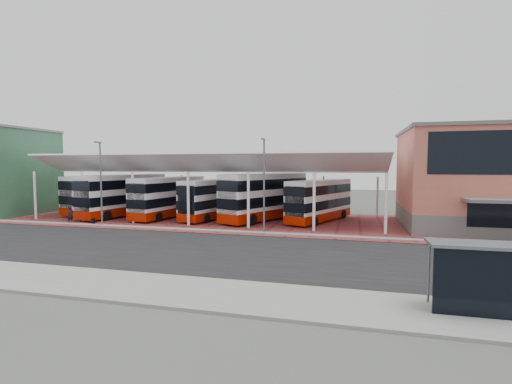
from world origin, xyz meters
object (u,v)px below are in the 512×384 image
Objects in this scene: bus_3 at (215,199)px; bus_5 at (320,201)px; bus_0 at (108,194)px; bus_1 at (124,195)px; terminal at (510,178)px; bus_2 at (169,197)px; bus_shelter at (484,271)px; pedestrian at (71,215)px; bus_4 at (265,197)px.

bus_5 is at bearing 16.78° from bus_3.
bus_5 is (25.83, -0.54, -0.14)m from bus_0.
bus_1 reaches higher than bus_3.
bus_2 is at bearing -179.36° from terminal.
bus_5 is 24.66m from bus_shelter.
terminal reaches higher than bus_2.
pedestrian is (-1.58, -6.57, -1.50)m from bus_1.
pedestrian is at bearing -61.42° from bus_0.
bus_5 is at bearing 108.52° from bus_shelter.
bus_5 reaches higher than bus_shelter.
bus_4 is at bearing -152.98° from bus_5.
bus_2 is 1.05× the size of bus_3.
bus_2 is (5.55, 0.41, -0.12)m from bus_1.
bus_1 is 1.12× the size of bus_5.
bus_1 reaches higher than bus_shelter.
bus_2 is 1.06× the size of bus_5.
bus_shelter is (-8.92, -22.62, -2.85)m from terminal.
bus_0 reaches higher than bus_shelter.
bus_4 is at bearing 120.50° from bus_shelter.
bus_0 is 1.02× the size of bus_2.
bus_2 is (9.15, -1.59, -0.04)m from bus_0.
bus_2 is at bearing -153.99° from bus_5.
bus_1 is 1.06× the size of bus_2.
bus_3 is 1.01× the size of bus_5.
bus_4 is at bearing 12.23° from bus_2.
bus_5 reaches higher than bus_3.
bus_shelter is (24.77, -22.24, -0.47)m from bus_2.
bus_3 is 11.32m from bus_5.
bus_3 is at bearing 10.49° from bus_0.
terminal is at bearing 13.28° from bus_3.
bus_shelter reaches higher than pedestrian.
bus_1 reaches higher than bus_0.
bus_4 is at bearing 179.46° from terminal.
bus_3 is 3.12× the size of bus_shelter.
bus_1 is 10.97m from bus_3.
bus_shelter is (8.09, -23.29, -0.37)m from bus_5.
terminal is 22.81m from bus_4.
bus_3 reaches higher than pedestrian.
bus_0 is 0.95× the size of bus_4.
bus_0 is 1.08× the size of bus_5.
bus_3 is at bearing -46.19° from pedestrian.
bus_0 is 25.84m from bus_5.
pedestrian is (2.01, -8.57, -1.42)m from bus_0.
bus_5 is at bearing 177.73° from terminal.
pedestrian is at bearing -169.79° from terminal.
terminal is at bearing 67.86° from bus_shelter.
terminal is at bearing -66.31° from pedestrian.
terminal reaches higher than bus_shelter.
bus_0 reaches higher than bus_3.
terminal is 1.74× the size of bus_3.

